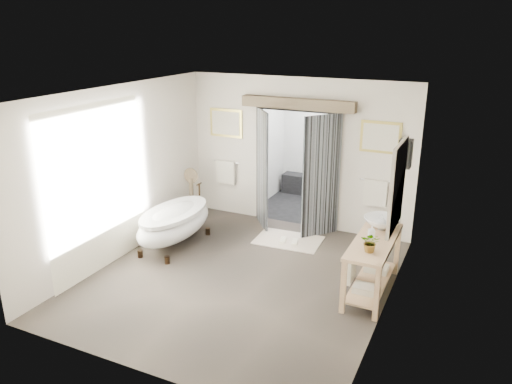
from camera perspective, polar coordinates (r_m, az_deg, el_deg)
ground_plane at (r=8.04m, az=-1.84°, el=-9.72°), size 5.00×5.00×0.00m
room_shell at (r=7.26m, az=-2.66°, el=2.94°), size 4.52×5.02×2.91m
shower_room at (r=11.17m, az=7.43°, el=3.40°), size 2.22×2.01×2.51m
back_wall_dressing at (r=9.46m, az=4.43°, el=4.83°), size 3.82×0.73×2.52m
clawfoot_tub at (r=9.05m, az=-9.29°, el=-3.42°), size 0.85×1.90×0.93m
vanity at (r=7.61m, az=13.00°, el=-7.71°), size 0.57×1.60×0.85m
pedestal_mirror at (r=10.21m, az=-7.35°, el=-0.62°), size 0.32×0.21×1.09m
rug at (r=9.32m, az=3.72°, el=-5.51°), size 1.24×0.86×0.01m
slippers at (r=9.21m, az=3.77°, el=-5.62°), size 0.38×0.27×0.05m
basin at (r=7.83m, az=14.21°, el=-3.48°), size 0.69×0.69×0.19m
plant at (r=7.02m, az=12.99°, el=-5.62°), size 0.27×0.24×0.29m
soap_bottle_a at (r=7.47m, az=13.07°, el=-4.46°), size 0.12×0.12×0.20m
soap_bottle_b at (r=7.95m, az=14.15°, el=-3.19°), size 0.18×0.18×0.18m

